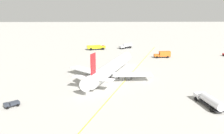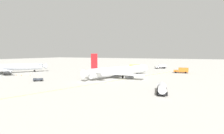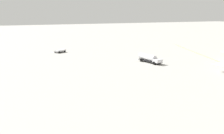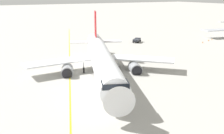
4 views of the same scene
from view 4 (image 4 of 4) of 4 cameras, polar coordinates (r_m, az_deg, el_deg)
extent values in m
plane|color=#ADAAA3|center=(53.98, -7.16, -0.84)|extent=(600.00, 600.00, 0.00)
cylinder|color=white|center=(50.35, -2.16, 1.49)|extent=(34.06, 16.20, 4.14)
cone|color=white|center=(32.77, 1.15, -6.53)|extent=(4.20, 4.74, 3.93)
cone|color=white|center=(68.73, -3.77, 5.61)|extent=(4.99, 4.70, 3.52)
cube|color=black|center=(34.47, 0.59, -3.72)|extent=(3.49, 4.14, 0.70)
ellipsoid|color=gray|center=(52.32, -2.34, 0.75)|extent=(13.05, 7.92, 2.28)
cube|color=red|center=(64.48, -3.61, 9.26)|extent=(3.08, 1.36, 6.10)
cube|color=white|center=(65.47, -0.43, 5.59)|extent=(4.36, 6.01, 0.20)
cube|color=white|center=(64.94, -6.68, 5.40)|extent=(4.36, 6.01, 0.20)
cube|color=white|center=(54.79, 6.51, 1.80)|extent=(12.11, 12.37, 0.28)
cube|color=white|center=(53.26, -11.71, 1.16)|extent=(4.81, 13.20, 0.28)
cylinder|color=gray|center=(52.62, 4.99, -0.32)|extent=(4.09, 3.38, 2.28)
cylinder|color=black|center=(50.93, 5.43, -0.88)|extent=(0.83, 1.87, 1.94)
cylinder|color=gray|center=(51.39, -9.59, -0.88)|extent=(4.09, 3.38, 2.28)
cylinder|color=black|center=(49.67, -9.64, -1.47)|extent=(0.83, 1.87, 1.94)
cylinder|color=#9EA0A5|center=(38.29, -0.12, -5.63)|extent=(0.20, 0.20, 1.63)
cylinder|color=black|center=(38.59, -0.12, -6.76)|extent=(1.13, 0.67, 1.10)
cylinder|color=#9EA0A5|center=(52.86, 1.41, 0.46)|extent=(0.20, 0.20, 1.63)
cylinder|color=black|center=(53.08, 1.40, -0.39)|extent=(1.13, 0.67, 1.10)
cylinder|color=#9EA0A5|center=(52.22, -6.13, 0.18)|extent=(0.20, 0.20, 1.63)
cylinder|color=black|center=(52.45, -6.10, -0.68)|extent=(1.13, 0.67, 1.10)
cube|color=#B2B7C1|center=(101.18, 22.54, 7.44)|extent=(7.39, 14.47, 0.28)
cube|color=#232326|center=(84.83, 5.36, 5.62)|extent=(3.37, 3.69, 0.20)
cube|color=#2D333D|center=(85.95, 5.61, 6.05)|extent=(1.96, 1.88, 0.70)
cube|color=black|center=(86.35, 5.70, 6.16)|extent=(1.12, 0.93, 0.39)
cube|color=#2D333D|center=(84.16, 5.23, 5.81)|extent=(2.75, 2.85, 0.60)
cylinder|color=black|center=(86.28, 5.08, 5.73)|extent=(0.62, 0.67, 0.64)
cylinder|color=black|center=(85.82, 6.13, 5.64)|extent=(0.62, 0.67, 0.64)
cylinder|color=black|center=(84.00, 4.58, 5.46)|extent=(0.62, 0.67, 0.64)
cylinder|color=black|center=(83.53, 5.66, 5.38)|extent=(0.62, 0.67, 0.64)
cube|color=yellow|center=(51.66, -9.08, -1.68)|extent=(125.79, 45.03, 0.01)
cone|color=orange|center=(88.10, 18.96, 5.11)|extent=(0.36, 0.36, 0.55)
cylinder|color=white|center=(88.10, 18.96, 5.13)|extent=(0.22, 0.22, 0.06)
cone|color=orange|center=(92.23, 20.11, 5.45)|extent=(0.36, 0.36, 0.55)
cylinder|color=white|center=(92.22, 20.11, 5.47)|extent=(0.22, 0.22, 0.06)
cone|color=orange|center=(94.63, 20.73, 5.63)|extent=(0.36, 0.36, 0.55)
cylinder|color=white|center=(94.62, 20.74, 5.65)|extent=(0.22, 0.22, 0.06)
camera|label=1|loc=(124.62, -18.90, 19.01)|focal=36.80mm
camera|label=2|loc=(120.90, -34.02, 11.26)|focal=28.26mm
camera|label=3|loc=(50.26, -123.67, -6.46)|focal=41.21mm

